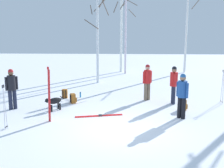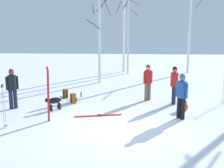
% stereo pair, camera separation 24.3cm
% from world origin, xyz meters
% --- Properties ---
extents(ground_plane, '(60.00, 60.00, 0.00)m').
position_xyz_m(ground_plane, '(0.00, 0.00, 0.00)').
color(ground_plane, white).
extents(person_0, '(0.45, 0.34, 1.72)m').
position_xyz_m(person_0, '(-4.58, 2.15, 0.98)').
color(person_0, '#1E2338').
rests_on(person_0, ground_plane).
extents(person_1, '(0.44, 0.34, 1.72)m').
position_xyz_m(person_1, '(1.21, 4.00, 0.98)').
color(person_1, '#72604C').
rests_on(person_1, ground_plane).
extents(person_2, '(0.38, 0.41, 1.72)m').
position_xyz_m(person_2, '(2.30, 1.26, 0.98)').
color(person_2, black).
rests_on(person_2, ground_plane).
extents(person_3, '(0.34, 0.52, 1.72)m').
position_xyz_m(person_3, '(2.34, 3.38, 0.98)').
color(person_3, '#1E2338').
rests_on(person_3, ground_plane).
extents(dog, '(0.69, 0.64, 0.57)m').
position_xyz_m(dog, '(-2.79, 2.03, 0.39)').
color(dog, black).
rests_on(dog, ground_plane).
extents(ski_pair_planted_0, '(0.16, 0.16, 2.03)m').
position_xyz_m(ski_pair_planted_0, '(-2.56, 0.61, 1.01)').
color(ski_pair_planted_0, red).
rests_on(ski_pair_planted_0, ground_plane).
extents(ski_pair_lying_0, '(1.85, 0.60, 0.05)m').
position_xyz_m(ski_pair_lying_0, '(-0.84, 1.37, 0.01)').
color(ski_pair_lying_0, red).
rests_on(ski_pair_lying_0, ground_plane).
extents(ski_poles_0, '(0.07, 0.28, 1.54)m').
position_xyz_m(ski_poles_0, '(4.59, 3.58, 0.82)').
color(ski_poles_0, '#B2B2BC').
rests_on(ski_poles_0, ground_plane).
extents(ski_poles_1, '(0.07, 0.21, 1.52)m').
position_xyz_m(ski_poles_1, '(-3.86, -0.19, 0.81)').
color(ski_poles_1, '#B2B2BC').
rests_on(ski_poles_1, ground_plane).
extents(backpack_0, '(0.27, 0.30, 0.44)m').
position_xyz_m(backpack_0, '(-2.81, 4.18, 0.21)').
color(backpack_0, '#99591E').
rests_on(backpack_0, ground_plane).
extents(backpack_1, '(0.34, 0.32, 0.44)m').
position_xyz_m(backpack_1, '(-2.22, 3.25, 0.21)').
color(backpack_1, '#99591E').
rests_on(backpack_1, ground_plane).
extents(backpack_2, '(0.31, 0.28, 0.44)m').
position_xyz_m(backpack_2, '(2.61, 2.39, 0.21)').
color(backpack_2, '#99591E').
rests_on(backpack_2, ground_plane).
extents(water_bottle_0, '(0.07, 0.07, 0.27)m').
position_xyz_m(water_bottle_0, '(-2.07, 4.36, 0.13)').
color(water_bottle_0, '#1E72BF').
rests_on(water_bottle_0, ground_plane).
extents(birch_tree_0, '(1.59, 1.59, 5.74)m').
position_xyz_m(birch_tree_0, '(-1.58, 8.34, 3.00)').
color(birch_tree_0, silver).
rests_on(birch_tree_0, ground_plane).
extents(birch_tree_1, '(1.36, 1.42, 7.52)m').
position_xyz_m(birch_tree_1, '(-0.20, 13.18, 3.95)').
color(birch_tree_1, white).
rests_on(birch_tree_1, ground_plane).
extents(birch_tree_2, '(1.36, 1.36, 7.68)m').
position_xyz_m(birch_tree_2, '(0.15, 12.20, 3.96)').
color(birch_tree_2, silver).
rests_on(birch_tree_2, ground_plane).
extents(birch_tree_3, '(1.55, 1.41, 7.25)m').
position_xyz_m(birch_tree_3, '(4.88, 13.05, 3.79)').
color(birch_tree_3, white).
rests_on(birch_tree_3, ground_plane).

